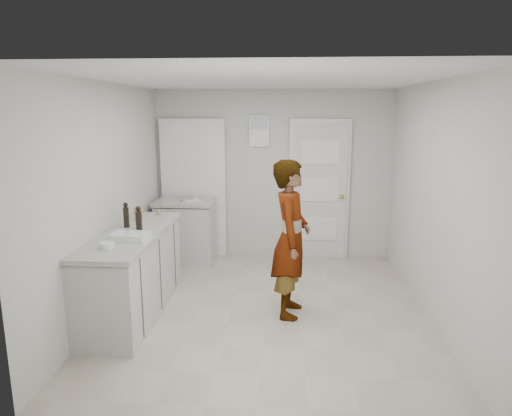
# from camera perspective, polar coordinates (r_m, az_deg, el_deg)

# --- Properties ---
(ground) EXTENTS (4.00, 4.00, 0.00)m
(ground) POSITION_cam_1_polar(r_m,az_deg,el_deg) (5.29, 1.30, -12.42)
(ground) COLOR #AEA592
(ground) RESTS_ON ground
(room_shell) EXTENTS (4.00, 4.00, 4.00)m
(room_shell) POSITION_cam_1_polar(r_m,az_deg,el_deg) (6.87, 0.59, 2.27)
(room_shell) COLOR beige
(room_shell) RESTS_ON ground
(main_counter) EXTENTS (0.64, 1.96, 0.93)m
(main_counter) POSITION_cam_1_polar(r_m,az_deg,el_deg) (5.21, -15.10, -8.20)
(main_counter) COLOR beige
(main_counter) RESTS_ON ground
(side_counter) EXTENTS (0.84, 0.61, 0.93)m
(side_counter) POSITION_cam_1_polar(r_m,az_deg,el_deg) (6.76, -8.77, -3.22)
(side_counter) COLOR beige
(side_counter) RESTS_ON ground
(person) EXTENTS (0.47, 0.66, 1.70)m
(person) POSITION_cam_1_polar(r_m,az_deg,el_deg) (4.90, 4.39, -3.87)
(person) COLOR silver
(person) RESTS_ON ground
(cake_mix_box) EXTENTS (0.11, 0.07, 0.16)m
(cake_mix_box) POSITION_cam_1_polar(r_m,az_deg,el_deg) (5.54, -14.47, -0.73)
(cake_mix_box) COLOR #937049
(cake_mix_box) RESTS_ON main_counter
(spice_jar) EXTENTS (0.05, 0.05, 0.07)m
(spice_jar) POSITION_cam_1_polar(r_m,az_deg,el_deg) (5.78, -12.10, -0.51)
(spice_jar) COLOR tan
(spice_jar) RESTS_ON main_counter
(oil_cruet_a) EXTENTS (0.07, 0.07, 0.27)m
(oil_cruet_a) POSITION_cam_1_polar(r_m,az_deg,el_deg) (5.09, -14.45, -1.30)
(oil_cruet_a) COLOR black
(oil_cruet_a) RESTS_ON main_counter
(oil_cruet_b) EXTENTS (0.06, 0.06, 0.28)m
(oil_cruet_b) POSITION_cam_1_polar(r_m,az_deg,el_deg) (5.25, -15.93, -0.89)
(oil_cruet_b) COLOR black
(oil_cruet_b) RESTS_ON main_counter
(baking_dish) EXTENTS (0.38, 0.29, 0.06)m
(baking_dish) POSITION_cam_1_polar(r_m,az_deg,el_deg) (4.76, -15.49, -3.46)
(baking_dish) COLOR silver
(baking_dish) RESTS_ON main_counter
(egg_bowl) EXTENTS (0.14, 0.14, 0.05)m
(egg_bowl) POSITION_cam_1_polar(r_m,az_deg,el_deg) (4.53, -18.15, -4.46)
(egg_bowl) COLOR silver
(egg_bowl) RESTS_ON main_counter
(papers) EXTENTS (0.36, 0.38, 0.01)m
(papers) POSITION_cam_1_polar(r_m,az_deg,el_deg) (6.69, -8.27, 1.05)
(papers) COLOR white
(papers) RESTS_ON side_counter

